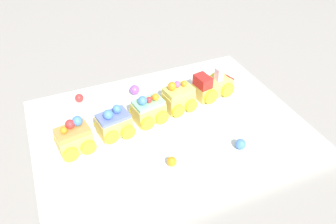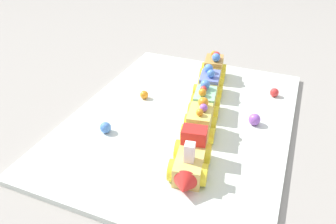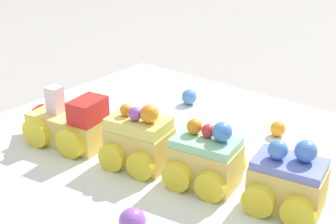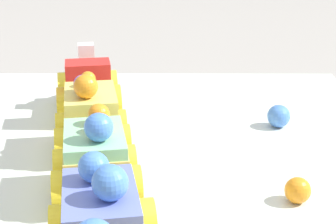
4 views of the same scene
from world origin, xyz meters
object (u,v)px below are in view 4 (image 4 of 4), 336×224
at_px(cake_car_lemon, 91,123).
at_px(gumball_blue, 279,116).
at_px(gumball_orange, 298,190).
at_px(cake_train_locomotive, 88,90).
at_px(cake_car_mint, 96,165).

xyz_separation_m(cake_car_lemon, gumball_blue, (0.06, -0.18, -0.02)).
relative_size(cake_car_lemon, gumball_orange, 3.99).
bearing_deg(gumball_orange, cake_train_locomotive, 42.66).
bearing_deg(cake_car_mint, gumball_blue, -58.16).
height_order(gumball_blue, gumball_orange, gumball_blue).
xyz_separation_m(cake_car_mint, gumball_orange, (-0.01, -0.15, -0.02)).
bearing_deg(cake_train_locomotive, gumball_orange, -146.87).
relative_size(cake_train_locomotive, cake_car_mint, 1.62).
relative_size(gumball_blue, gumball_orange, 1.15).
bearing_deg(cake_car_lemon, cake_train_locomotive, -0.13).
xyz_separation_m(cake_train_locomotive, gumball_blue, (-0.05, -0.20, -0.01)).
bearing_deg(cake_car_mint, cake_car_lemon, 0.37).
relative_size(cake_car_lemon, gumball_blue, 3.46).
distance_m(cake_car_mint, gumball_orange, 0.16).
height_order(cake_car_lemon, cake_car_mint, cake_car_lemon).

